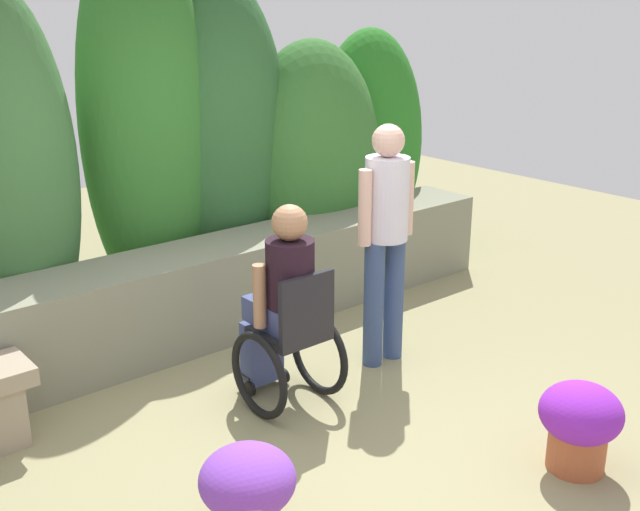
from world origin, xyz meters
The scene contains 7 objects.
ground_plane centered at (0.00, 0.00, 0.00)m, with size 13.61×13.61×0.00m, color #8D885F.
stone_retaining_wall centered at (0.00, 1.59, 0.36)m, with size 6.14×0.60×0.71m, color gray.
hedge_backdrop centered at (-0.03, 2.28, 1.29)m, with size 7.05×1.13×3.09m.
person_in_wheelchair centered at (0.17, 0.38, 0.62)m, with size 0.53×0.66×1.33m.
person_standing_companion centered at (1.07, 0.42, 0.99)m, with size 0.49×0.30×1.70m.
flower_pot_purple_near centered at (-0.78, -0.55, 0.27)m, with size 0.47×0.47×0.48m.
flower_pot_terracotta_by_wall centered at (0.95, -1.23, 0.29)m, with size 0.45×0.45×0.51m.
Camera 1 is at (-2.51, -3.17, 2.50)m, focal length 43.35 mm.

